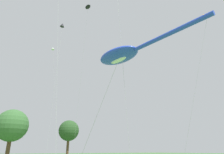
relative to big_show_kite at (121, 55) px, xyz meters
name	(u,v)px	position (x,y,z in m)	size (l,w,h in m)	color
big_show_kite	(121,55)	(0.00, 0.00, 0.00)	(3.50, 12.45, 10.58)	blue
small_kite_triangle_green	(206,26)	(9.48, -3.23, 4.96)	(2.37, 4.75, 16.71)	orange
small_kite_diamond_red	(88,8)	(1.85, 11.35, 13.71)	(0.80, 3.41, 24.24)	black
small_kite_streamer_purple	(53,50)	(-0.02, 22.04, 10.22)	(2.78, 2.08, 20.95)	white
small_kite_tiny_distant	(62,26)	(-0.49, 16.30, 12.28)	(1.46, 2.03, 22.93)	black
tree_oak_left	(12,126)	(-2.32, 41.56, -2.45)	(7.69, 7.69, 11.52)	#513823
tree_shrub_far	(69,131)	(10.41, 36.75, -3.41)	(5.15, 5.15, 9.30)	#513823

